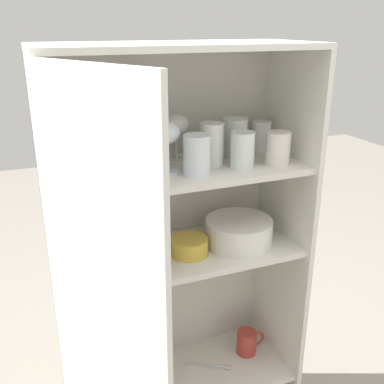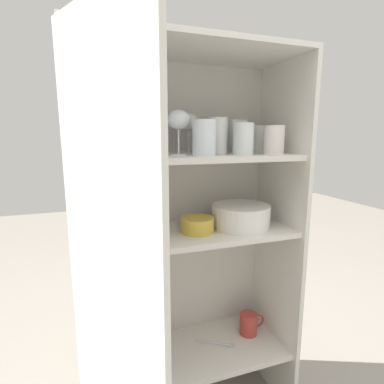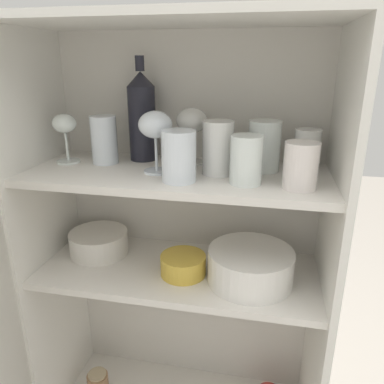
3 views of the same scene
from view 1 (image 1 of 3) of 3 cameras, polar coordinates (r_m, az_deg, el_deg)
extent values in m
cube|color=silver|center=(1.67, -3.53, -7.43)|extent=(0.81, 0.02, 1.43)
cube|color=white|center=(1.46, -16.52, -12.76)|extent=(0.02, 0.35, 1.43)
cube|color=white|center=(1.69, 11.27, -7.41)|extent=(0.02, 0.35, 1.43)
cube|color=white|center=(1.31, -1.77, 18.06)|extent=(0.81, 0.35, 0.02)
cube|color=silver|center=(1.80, -1.33, -22.56)|extent=(0.77, 0.32, 0.02)
cube|color=silver|center=(1.49, -1.49, -7.90)|extent=(0.77, 0.32, 0.02)
cube|color=silver|center=(1.38, -1.60, 2.61)|extent=(0.77, 0.32, 0.02)
cube|color=silver|center=(1.18, -10.22, -21.20)|extent=(0.19, 0.37, 1.43)
cylinder|color=white|center=(1.56, 8.77, 6.91)|extent=(0.07, 0.07, 0.11)
cylinder|color=white|center=(1.34, -10.85, 5.04)|extent=(0.07, 0.07, 0.13)
cylinder|color=white|center=(1.40, 2.49, 6.07)|extent=(0.08, 0.08, 0.13)
cylinder|color=silver|center=(1.43, 10.86, 5.46)|extent=(0.08, 0.08, 0.10)
cylinder|color=white|center=(1.30, 0.64, 4.69)|extent=(0.08, 0.08, 0.12)
cylinder|color=white|center=(1.38, 6.41, 5.31)|extent=(0.07, 0.07, 0.11)
cylinder|color=white|center=(1.49, 5.48, 6.87)|extent=(0.08, 0.08, 0.13)
cylinder|color=white|center=(1.34, -3.19, 2.64)|extent=(0.07, 0.07, 0.01)
cylinder|color=white|center=(1.33, -3.23, 4.45)|extent=(0.01, 0.01, 0.08)
ellipsoid|color=white|center=(1.31, -3.29, 7.59)|extent=(0.08, 0.08, 0.07)
cylinder|color=white|center=(1.33, -14.91, 1.74)|extent=(0.06, 0.06, 0.01)
cylinder|color=white|center=(1.31, -15.08, 3.47)|extent=(0.01, 0.01, 0.08)
ellipsoid|color=white|center=(1.30, -15.34, 6.19)|extent=(0.06, 0.06, 0.05)
cylinder|color=white|center=(1.46, -1.96, 4.13)|extent=(0.07, 0.07, 0.01)
cylinder|color=white|center=(1.45, -1.98, 5.75)|extent=(0.01, 0.01, 0.08)
ellipsoid|color=white|center=(1.43, -2.01, 8.58)|extent=(0.08, 0.08, 0.07)
cylinder|color=black|center=(1.41, -7.82, 7.49)|extent=(0.08, 0.08, 0.20)
cone|color=black|center=(1.39, -8.06, 12.38)|extent=(0.08, 0.08, 0.04)
cylinder|color=black|center=(1.38, -8.14, 14.00)|extent=(0.02, 0.02, 0.04)
cylinder|color=white|center=(1.54, 5.90, -6.42)|extent=(0.22, 0.22, 0.01)
cylinder|color=white|center=(1.54, 5.91, -6.12)|extent=(0.22, 0.22, 0.01)
cylinder|color=white|center=(1.53, 5.92, -5.82)|extent=(0.22, 0.22, 0.01)
cylinder|color=white|center=(1.53, 5.93, -5.51)|extent=(0.22, 0.22, 0.01)
cylinder|color=white|center=(1.53, 5.95, -5.21)|extent=(0.22, 0.22, 0.01)
cylinder|color=white|center=(1.52, 5.96, -4.91)|extent=(0.22, 0.22, 0.01)
cylinder|color=white|center=(1.52, 5.97, -4.60)|extent=(0.22, 0.22, 0.01)
cylinder|color=white|center=(1.52, 5.98, -4.29)|extent=(0.22, 0.22, 0.01)
cylinder|color=white|center=(1.51, 6.00, -3.98)|extent=(0.22, 0.22, 0.01)
cylinder|color=white|center=(1.51, 6.01, -3.67)|extent=(0.22, 0.22, 0.01)
cylinder|color=silver|center=(1.45, -11.69, -7.32)|extent=(0.17, 0.17, 0.07)
torus|color=silver|center=(1.43, -11.78, -6.24)|extent=(0.17, 0.17, 0.01)
cylinder|color=gold|center=(1.46, -0.39, -6.89)|extent=(0.12, 0.12, 0.06)
torus|color=gold|center=(1.45, -0.39, -6.04)|extent=(0.12, 0.12, 0.01)
cylinder|color=#BC3D33|center=(1.87, 6.94, -18.41)|extent=(0.08, 0.08, 0.10)
torus|color=#BC3D33|center=(1.89, 8.29, -17.89)|extent=(0.06, 0.01, 0.06)
cylinder|color=tan|center=(1.68, -11.04, -22.58)|extent=(0.06, 0.06, 0.01)
cylinder|color=silver|center=(1.83, 1.87, -21.13)|extent=(0.14, 0.09, 0.01)
ellipsoid|color=silver|center=(1.82, 4.51, -21.28)|extent=(0.04, 0.04, 0.01)
camera|label=2|loc=(0.42, 5.00, -36.12)|focal=28.00mm
camera|label=3|loc=(0.78, 41.39, 4.70)|focal=35.00mm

